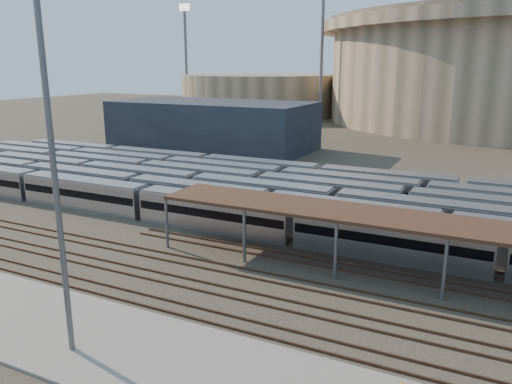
% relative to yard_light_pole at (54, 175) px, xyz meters
% --- Properties ---
extents(ground, '(420.00, 420.00, 0.00)m').
position_rel_yard_light_pole_xyz_m(ground, '(2.36, 16.58, -11.38)').
color(ground, '#383026').
rests_on(ground, ground).
extents(apron, '(50.00, 9.00, 0.20)m').
position_rel_yard_light_pole_xyz_m(apron, '(-2.64, 1.58, -11.28)').
color(apron, gray).
rests_on(apron, ground).
extents(subway_trains, '(123.63, 23.90, 3.60)m').
position_rel_yard_light_pole_xyz_m(subway_trains, '(0.63, 35.08, -9.58)').
color(subway_trains, '#B2B2B6').
rests_on(subway_trains, ground).
extents(inspection_shed, '(60.30, 6.00, 5.30)m').
position_rel_yard_light_pole_xyz_m(inspection_shed, '(24.36, 20.58, -6.39)').
color(inspection_shed, slate).
rests_on(inspection_shed, ground).
extents(empty_tracks, '(170.00, 9.62, 0.18)m').
position_rel_yard_light_pole_xyz_m(empty_tracks, '(2.36, 11.58, -11.29)').
color(empty_tracks, '#4C3323').
rests_on(empty_tracks, ground).
extents(secondary_arena, '(56.00, 56.00, 14.00)m').
position_rel_yard_light_pole_xyz_m(secondary_arena, '(-57.64, 146.58, -4.38)').
color(secondary_arena, tan).
rests_on(secondary_arena, ground).
extents(service_building, '(42.00, 20.00, 10.00)m').
position_rel_yard_light_pole_xyz_m(service_building, '(-32.64, 71.58, -6.38)').
color(service_building, '#1E232D').
rests_on(service_building, ground).
extents(floodlight_0, '(4.00, 1.00, 38.40)m').
position_rel_yard_light_pole_xyz_m(floodlight_0, '(-27.64, 126.58, 9.27)').
color(floodlight_0, slate).
rests_on(floodlight_0, ground).
extents(floodlight_1, '(4.00, 1.00, 38.40)m').
position_rel_yard_light_pole_xyz_m(floodlight_1, '(-82.64, 136.58, 9.27)').
color(floodlight_1, slate).
rests_on(floodlight_1, ground).
extents(floodlight_3, '(4.00, 1.00, 38.40)m').
position_rel_yard_light_pole_xyz_m(floodlight_3, '(-7.64, 176.58, 9.27)').
color(floodlight_3, slate).
rests_on(floodlight_3, ground).
extents(yard_light_pole, '(0.81, 0.36, 22.19)m').
position_rel_yard_light_pole_xyz_m(yard_light_pole, '(0.00, 0.00, 0.00)').
color(yard_light_pole, slate).
rests_on(yard_light_pole, apron).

